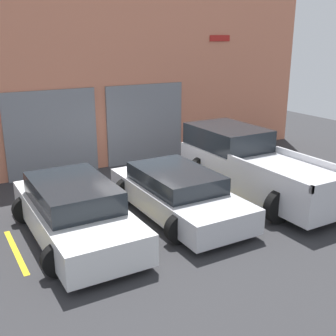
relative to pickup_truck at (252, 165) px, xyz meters
The scene contains 9 objects.
ground_plane 3.14m from the pickup_truck, 152.33° to the left, with size 28.00×28.00×0.00m, color #2D2D30.
shophouse_building 5.79m from the pickup_truck, 119.78° to the left, with size 16.86×0.68×5.83m.
pickup_truck is the anchor object (origin of this frame).
sedan_white 5.38m from the pickup_truck, behind, with size 2.25×4.52×1.31m.
sedan_side 2.71m from the pickup_truck, behind, with size 2.27×4.48×1.16m.
parking_stripe_far_left 6.77m from the pickup_truck, behind, with size 0.12×2.20×0.01m, color gold.
parking_stripe_left 4.12m from the pickup_truck, behind, with size 0.12×2.20×0.01m, color gold.
parking_stripe_centre 1.60m from the pickup_truck, 166.82° to the right, with size 0.12×2.20×0.01m, color gold.
parking_stripe_right 1.60m from the pickup_truck, 13.18° to the right, with size 0.12×2.20×0.01m, color gold.
Camera 1 is at (-5.21, -10.29, 4.38)m, focal length 45.00 mm.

